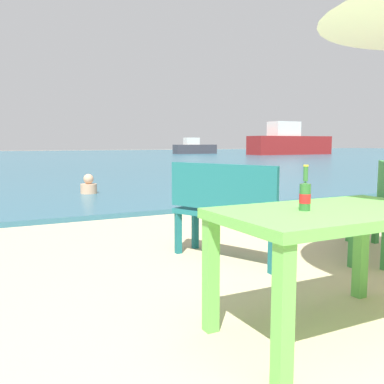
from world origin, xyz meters
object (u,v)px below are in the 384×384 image
at_px(picnic_table_green, 333,227).
at_px(boat_fishing_trawler, 289,143).
at_px(boat_sailboat, 194,148).
at_px(bench_teal_center, 226,206).
at_px(beer_bottle_amber, 305,194).
at_px(bench_green_right, 374,202).
at_px(swimmer_person, 89,186).

xyz_separation_m(picnic_table_green, boat_fishing_trawler, (22.72, 27.66, 0.44)).
xyz_separation_m(boat_fishing_trawler, boat_sailboat, (-6.23, 5.81, -0.48)).
relative_size(bench_teal_center, boat_fishing_trawler, 0.16).
relative_size(beer_bottle_amber, bench_teal_center, 0.21).
height_order(bench_green_right, swimmer_person, bench_green_right).
relative_size(bench_green_right, swimmer_person, 2.71).
distance_m(bench_teal_center, boat_fishing_trawler, 34.38).
bearing_deg(beer_bottle_amber, bench_green_right, 30.10).
xyz_separation_m(swimmer_person, boat_fishing_trawler, (22.45, 20.56, 0.85)).
relative_size(bench_green_right, boat_sailboat, 0.27).
relative_size(swimmer_person, boat_fishing_trawler, 0.05).
distance_m(beer_bottle_amber, boat_fishing_trawler, 35.89).
bearing_deg(boat_sailboat, bench_green_right, -114.52).
bearing_deg(boat_fishing_trawler, boat_sailboat, 137.02).
bearing_deg(boat_fishing_trawler, picnic_table_green, -129.40).
bearing_deg(picnic_table_green, beer_bottle_amber, 171.30).
height_order(bench_green_right, boat_sailboat, boat_sailboat).
distance_m(picnic_table_green, swimmer_person, 7.12).
xyz_separation_m(picnic_table_green, bench_green_right, (1.74, 1.15, -0.11)).
distance_m(swimmer_person, boat_sailboat, 30.96).
bearing_deg(swimmer_person, bench_green_right, -76.06).
distance_m(bench_green_right, boat_fishing_trawler, 33.81).
bearing_deg(picnic_table_green, boat_sailboat, 63.78).
relative_size(bench_teal_center, boat_sailboat, 0.31).
height_order(bench_teal_center, swimmer_person, bench_teal_center).
relative_size(swimmer_person, boat_sailboat, 0.10).
bearing_deg(swimmer_person, boat_fishing_trawler, 42.48).
distance_m(beer_bottle_amber, boat_sailboat, 37.37).
bearing_deg(boat_fishing_trawler, swimmer_person, -137.52).
distance_m(swimmer_person, boat_fishing_trawler, 30.46).
bearing_deg(bench_teal_center, boat_fishing_trawler, 49.22).
height_order(bench_teal_center, boat_sailboat, boat_sailboat).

